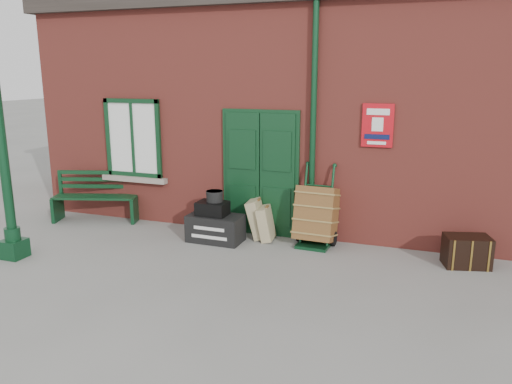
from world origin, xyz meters
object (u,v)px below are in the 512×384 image
at_px(dark_trunk, 467,251).
at_px(houdini_trunk, 215,228).
at_px(bench, 97,195).
at_px(porter_trolley, 316,215).

bearing_deg(dark_trunk, houdini_trunk, 168.56).
relative_size(bench, houdini_trunk, 1.81).
xyz_separation_m(porter_trolley, dark_trunk, (2.38, -0.19, -0.29)).
relative_size(bench, porter_trolley, 1.25).
height_order(bench, dark_trunk, bench).
xyz_separation_m(houdini_trunk, porter_trolley, (1.69, 0.41, 0.29)).
relative_size(houdini_trunk, porter_trolley, 0.69).
bearing_deg(bench, porter_trolley, -17.07).
relative_size(porter_trolley, dark_trunk, 2.08).
bearing_deg(porter_trolley, bench, -177.35).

